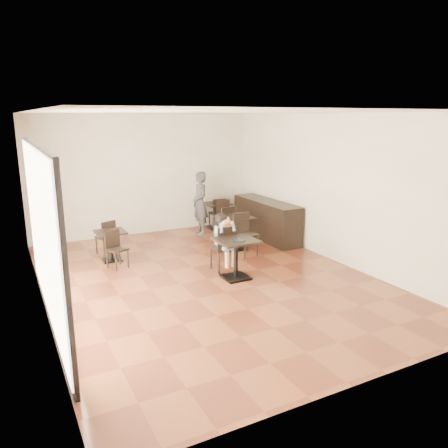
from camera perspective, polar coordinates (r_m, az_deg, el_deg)
floor at (r=8.70m, az=-2.13°, el=-7.17°), size 6.00×8.00×0.01m
ceiling at (r=8.12m, az=-2.33°, el=14.40°), size 6.00×8.00×0.01m
wall_back at (r=11.96m, az=-10.48°, el=6.32°), size 6.00×0.01×3.20m
wall_front at (r=5.05m, az=17.61°, el=-4.35°), size 6.00×0.01×3.20m
wall_left at (r=7.52m, az=-23.37°, el=1.04°), size 0.01×8.00×3.20m
wall_right at (r=9.90m, az=13.73°, el=4.63°), size 0.01×8.00×3.20m
storefront_window at (r=7.08m, az=-22.65°, el=-1.30°), size 0.04×4.50×2.60m
child_table at (r=8.60m, az=1.54°, el=-4.58°), size 0.76×0.76×0.80m
child_chair at (r=9.04m, az=-0.15°, el=-3.11°), size 0.43×0.43×0.97m
child at (r=9.00m, az=-0.15°, el=-2.35°), size 0.43×0.61×1.22m
plate at (r=8.39m, az=1.89°, el=-2.11°), size 0.27×0.27×0.02m
pizza_slice at (r=8.72m, az=0.42°, el=0.15°), size 0.28×0.22×0.07m
adult_patron at (r=11.82m, az=-3.15°, el=2.75°), size 0.43×0.64×1.69m
cafe_table_mid at (r=10.48m, az=1.41°, el=-1.17°), size 0.86×0.86×0.81m
cafe_table_left at (r=9.98m, az=-14.52°, el=-2.80°), size 0.82×0.82×0.67m
cafe_table_back at (r=12.43m, az=-0.93°, el=1.07°), size 0.73×0.73×0.74m
chair_mid_a at (r=10.93m, az=0.03°, el=-0.09°), size 0.49×0.49×0.97m
chair_mid_b at (r=10.00m, az=2.94°, el=-1.44°), size 0.49×0.49×0.97m
chair_left_a at (r=10.48m, az=-15.23°, el=-1.66°), size 0.47×0.47×0.81m
chair_left_b at (r=9.45m, az=-13.77°, el=-3.27°), size 0.47×0.47×0.81m
chair_back_a at (r=12.42m, az=-0.91°, el=1.41°), size 0.42×0.42×0.89m
chair_back_b at (r=11.96m, az=0.21°, el=0.93°), size 0.42×0.42×0.89m
service_counter at (r=11.47m, az=5.55°, el=0.58°), size 0.60×2.40×1.00m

